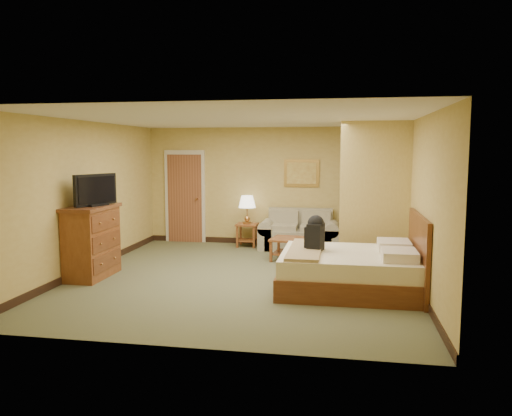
% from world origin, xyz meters
% --- Properties ---
extents(floor, '(6.00, 6.00, 0.00)m').
position_xyz_m(floor, '(0.00, 0.00, 0.00)').
color(floor, '#575B3B').
rests_on(floor, ground).
extents(ceiling, '(6.00, 6.00, 0.00)m').
position_xyz_m(ceiling, '(0.00, 0.00, 2.60)').
color(ceiling, white).
rests_on(ceiling, back_wall).
extents(back_wall, '(5.50, 0.02, 2.60)m').
position_xyz_m(back_wall, '(0.00, 3.00, 1.30)').
color(back_wall, tan).
rests_on(back_wall, floor).
extents(left_wall, '(0.02, 6.00, 2.60)m').
position_xyz_m(left_wall, '(-2.75, 0.00, 1.30)').
color(left_wall, tan).
rests_on(left_wall, floor).
extents(right_wall, '(0.02, 6.00, 2.60)m').
position_xyz_m(right_wall, '(2.75, 0.00, 1.30)').
color(right_wall, tan).
rests_on(right_wall, floor).
extents(partition, '(1.20, 0.15, 2.60)m').
position_xyz_m(partition, '(2.15, 0.93, 1.30)').
color(partition, tan).
rests_on(partition, floor).
extents(door, '(0.94, 0.16, 2.10)m').
position_xyz_m(door, '(-1.95, 2.96, 1.03)').
color(door, beige).
rests_on(door, floor).
extents(baseboard, '(5.50, 0.02, 0.12)m').
position_xyz_m(baseboard, '(0.00, 2.99, 0.06)').
color(baseboard, black).
rests_on(baseboard, floor).
extents(loveseat, '(1.68, 0.78, 0.85)m').
position_xyz_m(loveseat, '(0.71, 2.57, 0.28)').
color(loveseat, gray).
rests_on(loveseat, floor).
extents(side_table, '(0.46, 0.46, 0.50)m').
position_xyz_m(side_table, '(-0.44, 2.65, 0.33)').
color(side_table, brown).
rests_on(side_table, floor).
extents(table_lamp, '(0.37, 0.37, 0.61)m').
position_xyz_m(table_lamp, '(-0.44, 2.65, 0.97)').
color(table_lamp, '#B47D42').
rests_on(table_lamp, side_table).
extents(coffee_table, '(0.74, 0.74, 0.43)m').
position_xyz_m(coffee_table, '(0.61, 1.47, 0.31)').
color(coffee_table, brown).
rests_on(coffee_table, floor).
extents(wall_picture, '(0.77, 0.04, 0.60)m').
position_xyz_m(wall_picture, '(0.71, 2.97, 1.60)').
color(wall_picture, '#B78E3F').
rests_on(wall_picture, back_wall).
extents(dresser, '(0.59, 1.12, 1.20)m').
position_xyz_m(dresser, '(-2.48, -0.39, 0.60)').
color(dresser, brown).
rests_on(dresser, floor).
extents(tv, '(0.35, 0.82, 0.52)m').
position_xyz_m(tv, '(-2.38, -0.39, 1.44)').
color(tv, black).
rests_on(tv, dresser).
extents(bed, '(2.13, 1.81, 1.17)m').
position_xyz_m(bed, '(1.82, -0.45, 0.32)').
color(bed, '#552813').
rests_on(bed, floor).
extents(backpack, '(0.27, 0.35, 0.55)m').
position_xyz_m(backpack, '(1.21, -0.38, 0.86)').
color(backpack, black).
rests_on(backpack, bed).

